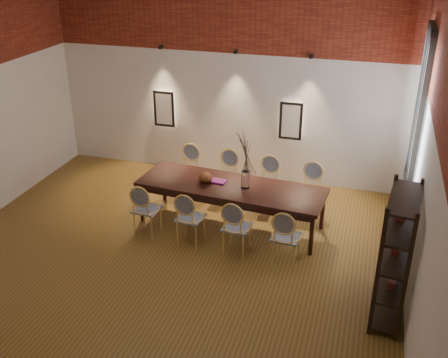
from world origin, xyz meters
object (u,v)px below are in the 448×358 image
(vase, at_px, (245,180))
(shelving_rack, at_px, (396,257))
(book, at_px, (218,181))
(chair_near_b, at_px, (190,218))
(chair_far_d, at_px, (310,192))
(chair_near_d, at_px, (286,236))
(chair_far_a, at_px, (187,172))
(chair_near_a, at_px, (147,209))
(dining_table, at_px, (231,205))
(chair_far_b, at_px, (226,178))
(bowl, at_px, (205,178))
(chair_near_c, at_px, (237,227))
(chair_far_c, at_px, (267,185))

(vase, bearing_deg, shelving_rack, -34.50)
(vase, height_order, book, vase)
(chair_near_b, height_order, chair_far_d, same)
(chair_near_d, height_order, chair_far_a, same)
(chair_near_a, relative_size, book, 3.62)
(chair_near_a, xyz_separation_m, chair_near_b, (0.78, -0.06, 0.00))
(chair_near_a, bearing_deg, dining_table, 33.71)
(dining_table, relative_size, chair_near_a, 3.33)
(chair_far_b, bearing_deg, bowl, 86.57)
(chair_far_b, distance_m, book, 0.81)
(chair_near_c, xyz_separation_m, book, (-0.57, 0.87, 0.30))
(dining_table, distance_m, bowl, 0.64)
(chair_near_c, height_order, chair_far_a, same)
(chair_near_a, xyz_separation_m, chair_far_d, (2.46, 1.37, 0.00))
(chair_near_d, distance_m, shelving_rack, 1.75)
(bowl, distance_m, shelving_rack, 3.47)
(shelving_rack, bearing_deg, chair_near_c, 165.78)
(bowl, bearing_deg, vase, -0.47)
(chair_near_b, relative_size, chair_near_c, 1.00)
(bowl, distance_m, book, 0.23)
(vase, bearing_deg, chair_far_b, 124.96)
(vase, xyz_separation_m, shelving_rack, (2.36, -1.62, 0.00))
(dining_table, height_order, chair_near_b, chair_near_b)
(bowl, bearing_deg, chair_near_d, -28.99)
(chair_near_b, relative_size, book, 3.62)
(book, bearing_deg, shelving_rack, -30.78)
(chair_near_b, relative_size, chair_far_b, 1.00)
(chair_far_c, bearing_deg, book, 49.58)
(chair_far_d, xyz_separation_m, book, (-1.47, -0.63, 0.30))
(chair_near_c, distance_m, chair_near_d, 0.78)
(dining_table, distance_m, book, 0.46)
(chair_far_b, distance_m, vase, 1.10)
(chair_far_c, distance_m, chair_far_d, 0.78)
(chair_far_b, bearing_deg, vase, 129.54)
(chair_far_b, relative_size, chair_far_c, 1.00)
(chair_near_d, relative_size, chair_far_b, 1.00)
(chair_near_d, xyz_separation_m, chair_far_a, (-2.21, 1.75, 0.00))
(chair_near_a, bearing_deg, shelving_rack, -9.39)
(chair_near_b, bearing_deg, chair_near_a, 180.00)
(chair_near_c, bearing_deg, chair_far_c, 90.00)
(chair_far_b, xyz_separation_m, chair_far_c, (0.78, -0.06, 0.00))
(chair_near_d, bearing_deg, chair_far_b, 134.98)
(chair_far_c, bearing_deg, chair_far_d, 180.00)
(chair_near_a, relative_size, chair_near_d, 1.00)
(chair_near_c, relative_size, chair_far_d, 1.00)
(chair_far_d, bearing_deg, dining_table, 33.71)
(chair_near_c, height_order, chair_far_b, same)
(chair_far_a, xyz_separation_m, chair_far_d, (2.34, -0.19, 0.00))
(chair_near_d, xyz_separation_m, shelving_rack, (1.51, -0.77, 0.43))
(dining_table, distance_m, chair_far_c, 0.88)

